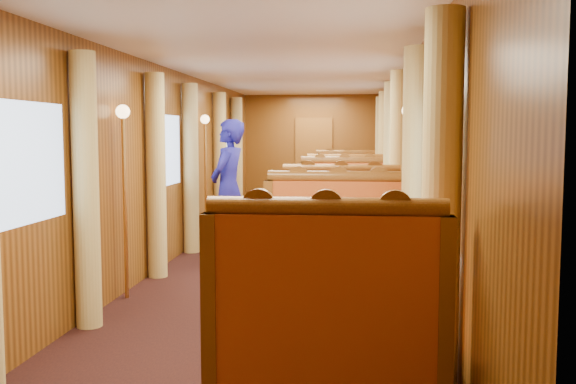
# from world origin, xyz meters

# --- Properties ---
(floor) EXTENTS (3.00, 12.00, 0.01)m
(floor) POSITION_xyz_m (0.00, 0.00, 0.00)
(floor) COLOR black
(floor) RESTS_ON ground
(ceiling) EXTENTS (3.00, 12.00, 0.01)m
(ceiling) POSITION_xyz_m (0.00, 0.00, 2.50)
(ceiling) COLOR silver
(ceiling) RESTS_ON wall_left
(wall_far) EXTENTS (3.00, 0.01, 2.50)m
(wall_far) POSITION_xyz_m (0.00, 6.00, 1.25)
(wall_far) COLOR brown
(wall_far) RESTS_ON floor
(wall_near) EXTENTS (3.00, 0.01, 2.50)m
(wall_near) POSITION_xyz_m (0.00, -6.00, 1.25)
(wall_near) COLOR brown
(wall_near) RESTS_ON floor
(wall_left) EXTENTS (0.01, 12.00, 2.50)m
(wall_left) POSITION_xyz_m (-1.50, 0.00, 1.25)
(wall_left) COLOR brown
(wall_left) RESTS_ON floor
(wall_right) EXTENTS (0.01, 12.00, 2.50)m
(wall_right) POSITION_xyz_m (1.50, 0.00, 1.25)
(wall_right) COLOR brown
(wall_right) RESTS_ON floor
(doorway_far) EXTENTS (0.80, 0.04, 2.00)m
(doorway_far) POSITION_xyz_m (0.00, 5.97, 1.00)
(doorway_far) COLOR brown
(doorway_far) RESTS_ON floor
(table_near) EXTENTS (1.05, 0.72, 0.75)m
(table_near) POSITION_xyz_m (0.75, -3.50, 0.38)
(table_near) COLOR white
(table_near) RESTS_ON floor
(banquette_near_fwd) EXTENTS (1.30, 0.55, 1.34)m
(banquette_near_fwd) POSITION_xyz_m (0.75, -4.51, 0.42)
(banquette_near_fwd) COLOR #AF2E13
(banquette_near_fwd) RESTS_ON floor
(banquette_near_aft) EXTENTS (1.30, 0.55, 1.34)m
(banquette_near_aft) POSITION_xyz_m (0.75, -2.49, 0.42)
(banquette_near_aft) COLOR #AF2E13
(banquette_near_aft) RESTS_ON floor
(table_mid) EXTENTS (1.05, 0.72, 0.75)m
(table_mid) POSITION_xyz_m (0.75, 0.00, 0.38)
(table_mid) COLOR white
(table_mid) RESTS_ON floor
(banquette_mid_fwd) EXTENTS (1.30, 0.55, 1.34)m
(banquette_mid_fwd) POSITION_xyz_m (0.75, -1.01, 0.42)
(banquette_mid_fwd) COLOR #AF2E13
(banquette_mid_fwd) RESTS_ON floor
(banquette_mid_aft) EXTENTS (1.30, 0.55, 1.34)m
(banquette_mid_aft) POSITION_xyz_m (0.75, 1.01, 0.42)
(banquette_mid_aft) COLOR #AF2E13
(banquette_mid_aft) RESTS_ON floor
(table_far) EXTENTS (1.05, 0.72, 0.75)m
(table_far) POSITION_xyz_m (0.75, 3.50, 0.38)
(table_far) COLOR white
(table_far) RESTS_ON floor
(banquette_far_fwd) EXTENTS (1.30, 0.55, 1.34)m
(banquette_far_fwd) POSITION_xyz_m (0.75, 2.49, 0.42)
(banquette_far_fwd) COLOR #AF2E13
(banquette_far_fwd) RESTS_ON floor
(banquette_far_aft) EXTENTS (1.30, 0.55, 1.34)m
(banquette_far_aft) POSITION_xyz_m (0.75, 4.51, 0.42)
(banquette_far_aft) COLOR #AF2E13
(banquette_far_aft) RESTS_ON floor
(tea_tray) EXTENTS (0.36, 0.28, 0.01)m
(tea_tray) POSITION_xyz_m (0.67, -3.58, 0.76)
(tea_tray) COLOR silver
(tea_tray) RESTS_ON table_near
(teapot_left) EXTENTS (0.20, 0.17, 0.13)m
(teapot_left) POSITION_xyz_m (0.58, -3.59, 0.82)
(teapot_left) COLOR silver
(teapot_left) RESTS_ON tea_tray
(teapot_right) EXTENTS (0.17, 0.14, 0.13)m
(teapot_right) POSITION_xyz_m (0.73, -3.59, 0.82)
(teapot_right) COLOR silver
(teapot_right) RESTS_ON tea_tray
(teapot_back) EXTENTS (0.19, 0.16, 0.14)m
(teapot_back) POSITION_xyz_m (0.66, -3.42, 0.82)
(teapot_back) COLOR silver
(teapot_back) RESTS_ON tea_tray
(fruit_plate) EXTENTS (0.24, 0.24, 0.05)m
(fruit_plate) POSITION_xyz_m (1.08, -3.59, 0.77)
(fruit_plate) COLOR white
(fruit_plate) RESTS_ON table_near
(cup_inboard) EXTENTS (0.08, 0.08, 0.26)m
(cup_inboard) POSITION_xyz_m (0.34, -3.37, 0.86)
(cup_inboard) COLOR white
(cup_inboard) RESTS_ON table_near
(cup_outboard) EXTENTS (0.08, 0.08, 0.26)m
(cup_outboard) POSITION_xyz_m (0.45, -3.29, 0.86)
(cup_outboard) COLOR white
(cup_outboard) RESTS_ON table_near
(rose_vase_mid) EXTENTS (0.06, 0.06, 0.36)m
(rose_vase_mid) POSITION_xyz_m (0.77, 0.02, 0.93)
(rose_vase_mid) COLOR silver
(rose_vase_mid) RESTS_ON table_mid
(rose_vase_far) EXTENTS (0.06, 0.06, 0.36)m
(rose_vase_far) POSITION_xyz_m (0.75, 3.51, 0.93)
(rose_vase_far) COLOR silver
(rose_vase_far) RESTS_ON table_far
(window_left_near) EXTENTS (0.01, 1.20, 0.90)m
(window_left_near) POSITION_xyz_m (-1.49, -3.50, 1.45)
(window_left_near) COLOR #92ADD2
(window_left_near) RESTS_ON wall_left
(curtain_left_near_b) EXTENTS (0.22, 0.22, 2.35)m
(curtain_left_near_b) POSITION_xyz_m (-1.38, -2.72, 1.18)
(curtain_left_near_b) COLOR #DAC170
(curtain_left_near_b) RESTS_ON floor
(window_right_near) EXTENTS (0.01, 1.20, 0.90)m
(window_right_near) POSITION_xyz_m (1.49, -3.50, 1.45)
(window_right_near) COLOR #92ADD2
(window_right_near) RESTS_ON wall_right
(curtain_right_near_a) EXTENTS (0.22, 0.22, 2.35)m
(curtain_right_near_a) POSITION_xyz_m (1.38, -4.28, 1.18)
(curtain_right_near_a) COLOR #DAC170
(curtain_right_near_a) RESTS_ON floor
(curtain_right_near_b) EXTENTS (0.22, 0.22, 2.35)m
(curtain_right_near_b) POSITION_xyz_m (1.38, -2.72, 1.18)
(curtain_right_near_b) COLOR #DAC170
(curtain_right_near_b) RESTS_ON floor
(window_left_mid) EXTENTS (0.01, 1.20, 0.90)m
(window_left_mid) POSITION_xyz_m (-1.49, 0.00, 1.45)
(window_left_mid) COLOR #92ADD2
(window_left_mid) RESTS_ON wall_left
(curtain_left_mid_a) EXTENTS (0.22, 0.22, 2.35)m
(curtain_left_mid_a) POSITION_xyz_m (-1.38, -0.78, 1.18)
(curtain_left_mid_a) COLOR #DAC170
(curtain_left_mid_a) RESTS_ON floor
(curtain_left_mid_b) EXTENTS (0.22, 0.22, 2.35)m
(curtain_left_mid_b) POSITION_xyz_m (-1.38, 0.78, 1.18)
(curtain_left_mid_b) COLOR #DAC170
(curtain_left_mid_b) RESTS_ON floor
(window_right_mid) EXTENTS (0.01, 1.20, 0.90)m
(window_right_mid) POSITION_xyz_m (1.49, 0.00, 1.45)
(window_right_mid) COLOR #92ADD2
(window_right_mid) RESTS_ON wall_right
(curtain_right_mid_a) EXTENTS (0.22, 0.22, 2.35)m
(curtain_right_mid_a) POSITION_xyz_m (1.38, -0.78, 1.18)
(curtain_right_mid_a) COLOR #DAC170
(curtain_right_mid_a) RESTS_ON floor
(curtain_right_mid_b) EXTENTS (0.22, 0.22, 2.35)m
(curtain_right_mid_b) POSITION_xyz_m (1.38, 0.78, 1.18)
(curtain_right_mid_b) COLOR #DAC170
(curtain_right_mid_b) RESTS_ON floor
(window_left_far) EXTENTS (0.01, 1.20, 0.90)m
(window_left_far) POSITION_xyz_m (-1.49, 3.50, 1.45)
(window_left_far) COLOR #92ADD2
(window_left_far) RESTS_ON wall_left
(curtain_left_far_a) EXTENTS (0.22, 0.22, 2.35)m
(curtain_left_far_a) POSITION_xyz_m (-1.38, 2.72, 1.18)
(curtain_left_far_a) COLOR #DAC170
(curtain_left_far_a) RESTS_ON floor
(curtain_left_far_b) EXTENTS (0.22, 0.22, 2.35)m
(curtain_left_far_b) POSITION_xyz_m (-1.38, 4.28, 1.18)
(curtain_left_far_b) COLOR #DAC170
(curtain_left_far_b) RESTS_ON floor
(window_right_far) EXTENTS (0.01, 1.20, 0.90)m
(window_right_far) POSITION_xyz_m (1.49, 3.50, 1.45)
(window_right_far) COLOR #92ADD2
(window_right_far) RESTS_ON wall_right
(curtain_right_far_a) EXTENTS (0.22, 0.22, 2.35)m
(curtain_right_far_a) POSITION_xyz_m (1.38, 2.72, 1.18)
(curtain_right_far_a) COLOR #DAC170
(curtain_right_far_a) RESTS_ON floor
(curtain_right_far_b) EXTENTS (0.22, 0.22, 2.35)m
(curtain_right_far_b) POSITION_xyz_m (1.38, 4.28, 1.18)
(curtain_right_far_b) COLOR #DAC170
(curtain_right_far_b) RESTS_ON floor
(sconce_left_fore) EXTENTS (0.14, 0.14, 1.95)m
(sconce_left_fore) POSITION_xyz_m (-1.40, -1.75, 1.38)
(sconce_left_fore) COLOR #BF8C3F
(sconce_left_fore) RESTS_ON floor
(sconce_right_fore) EXTENTS (0.14, 0.14, 1.95)m
(sconce_right_fore) POSITION_xyz_m (1.40, -1.75, 1.38)
(sconce_right_fore) COLOR #BF8C3F
(sconce_right_fore) RESTS_ON floor
(sconce_left_aft) EXTENTS (0.14, 0.14, 1.95)m
(sconce_left_aft) POSITION_xyz_m (-1.40, 1.75, 1.38)
(sconce_left_aft) COLOR #BF8C3F
(sconce_left_aft) RESTS_ON floor
(sconce_right_aft) EXTENTS (0.14, 0.14, 1.95)m
(sconce_right_aft) POSITION_xyz_m (1.40, 1.75, 1.38)
(sconce_right_aft) COLOR #BF8C3F
(sconce_right_aft) RESTS_ON floor
(steward) EXTENTS (0.57, 0.75, 1.85)m
(steward) POSITION_xyz_m (-0.80, 0.52, 0.93)
(steward) COLOR navy
(steward) RESTS_ON floor
(passenger) EXTENTS (0.40, 0.44, 0.76)m
(passenger) POSITION_xyz_m (0.75, 0.81, 0.74)
(passenger) COLOR beige
(passenger) RESTS_ON banquette_mid_aft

